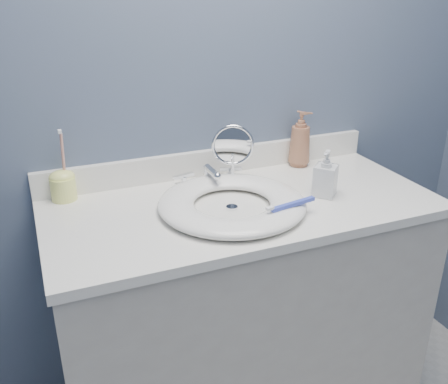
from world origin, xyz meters
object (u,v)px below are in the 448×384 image
soap_bottle_amber (300,139)px  soap_bottle_clear (326,173)px  toothbrush_holder (63,184)px  makeup_mirror (233,152)px

soap_bottle_amber → soap_bottle_clear: size_ratio=1.37×
soap_bottle_amber → toothbrush_holder: 0.84m
soap_bottle_amber → toothbrush_holder: (-0.84, 0.01, -0.05)m
makeup_mirror → soap_bottle_amber: size_ratio=1.02×
makeup_mirror → soap_bottle_clear: size_ratio=1.39×
makeup_mirror → soap_bottle_amber: bearing=33.5°
makeup_mirror → soap_bottle_amber: 0.31m
makeup_mirror → toothbrush_holder: (-0.54, 0.09, -0.06)m
makeup_mirror → toothbrush_holder: bearing=-169.4°
toothbrush_holder → soap_bottle_amber: bearing=-1.0°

